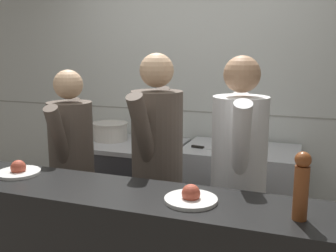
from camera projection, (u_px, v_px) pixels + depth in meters
The scene contains 12 objects.
wall_back_tiled at pixel (195, 96), 3.77m from camera, with size 8.00×0.06×2.60m.
oven_range at pixel (133, 188), 3.72m from camera, with size 0.91×0.71×0.88m.
prep_counter at pixel (239, 200), 3.39m from camera, with size 0.96×0.65×0.92m.
stock_pot at pixel (110, 131), 3.74m from camera, with size 0.34×0.34×0.17m.
sauce_pot at pixel (157, 132), 3.50m from camera, with size 0.28×0.28×0.24m.
chefs_knife at pixel (207, 148), 3.28m from camera, with size 0.36×0.08×0.02m.
plated_dish_main at pixel (19, 171), 2.30m from camera, with size 0.25×0.25×0.09m.
plated_dish_appetiser at pixel (191, 197), 1.89m from camera, with size 0.26×0.26×0.09m.
pepper_mill at pixel (301, 184), 1.66m from camera, with size 0.07×0.07×0.30m.
chef_head_cook at pixel (72, 166), 2.91m from camera, with size 0.38×0.70×1.60m.
chef_sous at pixel (157, 165), 2.69m from camera, with size 0.36×0.75×1.71m.
chef_line at pixel (238, 176), 2.48m from camera, with size 0.41×0.74×1.70m.
Camera 1 is at (1.03, -2.06, 1.73)m, focal length 42.00 mm.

